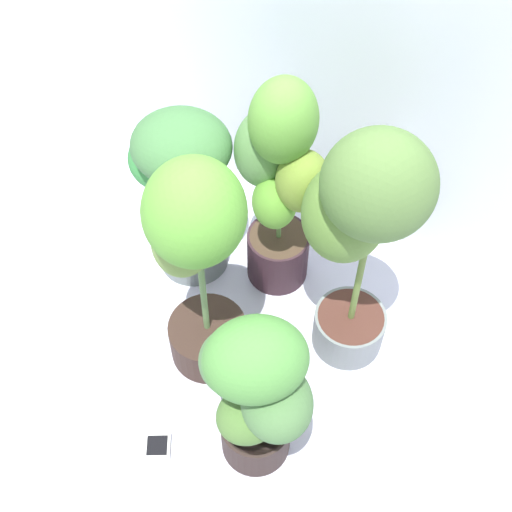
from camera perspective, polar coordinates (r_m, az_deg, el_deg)
The scene contains 7 objects.
ground_plane at distance 2.39m, azimuth -4.14°, elevation -9.31°, with size 8.00×8.00×0.00m, color silver.
potted_plant_back_center at distance 2.21m, azimuth 1.92°, elevation 6.22°, with size 0.39×0.30×0.89m.
potted_plant_center at distance 1.98m, azimuth -4.93°, elevation 0.10°, with size 0.33×0.31×0.90m.
potted_plant_back_left at distance 2.34m, azimuth -6.18°, elevation 6.14°, with size 0.46×0.39×0.70m.
potted_plant_back_right at distance 1.97m, azimuth 8.55°, elevation 2.58°, with size 0.45×0.38×0.96m.
potted_plant_front_right at distance 1.91m, azimuth -0.06°, elevation -10.95°, with size 0.41×0.36×0.67m.
hygrometer_box at distance 2.28m, azimuth -8.09°, elevation -15.25°, with size 0.11×0.11×0.03m.
Camera 1 is at (0.70, -0.85, 2.12)m, focal length 48.71 mm.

